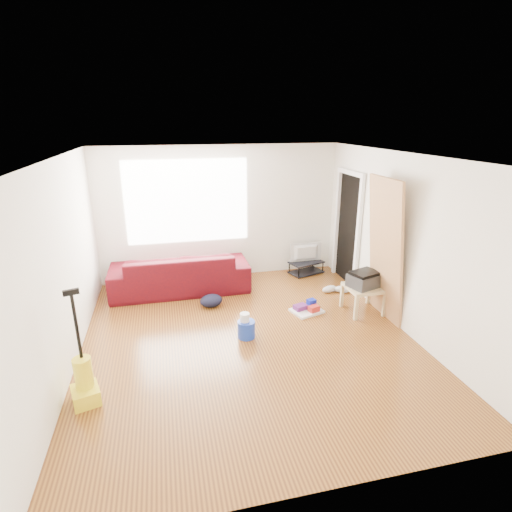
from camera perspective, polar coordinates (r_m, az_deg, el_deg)
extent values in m
cube|color=#552E15|center=(5.71, -1.03, -11.82)|extent=(4.50, 5.00, 0.01)
cube|color=white|center=(4.93, -1.20, 14.02)|extent=(4.50, 5.00, 0.01)
cube|color=white|center=(7.56, -5.12, 6.10)|extent=(4.50, 0.01, 2.50)
cube|color=white|center=(3.02, 9.26, -14.95)|extent=(4.50, 0.01, 2.50)
cube|color=white|center=(5.23, -25.99, -1.70)|extent=(0.01, 5.00, 2.50)
cube|color=white|center=(6.05, 20.24, 1.69)|extent=(0.01, 5.00, 2.50)
cube|color=white|center=(7.43, -9.77, 7.65)|extent=(2.20, 0.01, 1.50)
cube|color=white|center=(7.12, 14.37, 2.69)|extent=(0.06, 0.08, 2.00)
cube|color=white|center=(7.90, 11.43, 4.50)|extent=(0.06, 0.08, 2.00)
cube|color=white|center=(7.31, 13.43, 11.52)|extent=(0.06, 0.98, 0.08)
cube|color=black|center=(7.52, 13.06, 3.66)|extent=(0.01, 0.86, 1.98)
imported|color=#350711|center=(7.36, -10.62, -4.79)|extent=(2.41, 0.94, 0.70)
cube|color=black|center=(8.05, 7.14, -2.27)|extent=(0.74, 0.55, 0.02)
cube|color=black|center=(7.98, 7.20, -0.89)|extent=(0.74, 0.55, 0.02)
cylinder|color=black|center=(7.73, 6.12, -2.39)|extent=(0.02, 0.02, 0.25)
cylinder|color=black|center=(7.97, 4.78, -1.68)|extent=(0.02, 0.02, 0.25)
cylinder|color=black|center=(8.08, 9.53, -1.58)|extent=(0.02, 0.02, 0.25)
cylinder|color=black|center=(8.31, 8.14, -0.93)|extent=(0.02, 0.02, 0.25)
imported|color=black|center=(7.91, 7.26, 0.45)|extent=(0.64, 0.08, 0.37)
cube|color=tan|center=(6.53, 15.13, -4.39)|extent=(0.54, 0.54, 0.05)
cube|color=tan|center=(6.31, 14.09, -7.28)|extent=(0.05, 0.05, 0.39)
cube|color=tan|center=(6.70, 12.17, -5.55)|extent=(0.05, 0.05, 0.39)
cube|color=tan|center=(6.54, 17.85, -6.68)|extent=(0.05, 0.05, 0.39)
cube|color=tan|center=(6.92, 15.77, -5.05)|extent=(0.05, 0.05, 0.39)
cube|color=#2D2D2E|center=(6.48, 15.23, -3.37)|extent=(0.56, 0.49, 0.20)
cube|color=black|center=(6.43, 15.32, -2.36)|extent=(0.50, 0.43, 0.04)
cylinder|color=#193ABF|center=(5.77, -1.39, -11.49)|extent=(0.31, 0.31, 0.25)
cylinder|color=white|center=(5.68, -1.61, -9.86)|extent=(0.13, 0.13, 0.12)
cube|color=white|center=(6.49, 7.25, -7.78)|extent=(0.55, 0.49, 0.04)
cube|color=#AA231D|center=(6.43, 8.27, -7.45)|extent=(0.19, 0.15, 0.09)
cube|color=#561C5F|center=(6.48, 6.36, -7.26)|extent=(0.24, 0.20, 0.07)
cube|color=#101CA6|center=(6.57, 7.91, -6.67)|extent=(0.16, 0.14, 0.13)
ellipsoid|color=black|center=(6.67, -6.38, -7.14)|extent=(0.42, 0.36, 0.20)
ellipsoid|color=silver|center=(7.24, 10.45, -4.66)|extent=(0.32, 0.19, 0.12)
ellipsoid|color=silver|center=(7.27, 12.25, -4.68)|extent=(0.32, 0.23, 0.12)
cube|color=yellow|center=(4.94, -23.13, -17.81)|extent=(0.35, 0.38, 0.18)
cylinder|color=yellow|center=(4.84, -23.44, -15.00)|extent=(0.19, 0.19, 0.34)
cylinder|color=black|center=(4.60, -24.25, -9.22)|extent=(0.04, 0.04, 0.73)
cube|color=black|center=(4.44, -24.94, -4.71)|extent=(0.16, 0.08, 0.06)
cube|color=#A77445|center=(6.62, 17.06, -8.17)|extent=(0.27, 0.87, 2.16)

